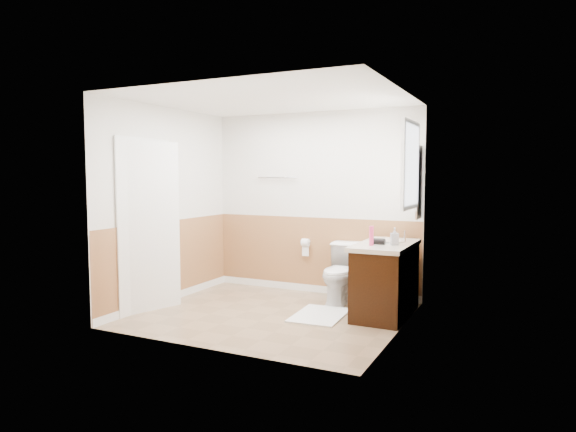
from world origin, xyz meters
The scene contains 32 objects.
floor centered at (0.00, 0.00, 0.00)m, with size 3.00×3.00×0.00m, color #8C7051.
ceiling centered at (0.00, 0.00, 2.50)m, with size 3.00×3.00×0.00m, color white.
wall_back centered at (0.00, 1.30, 1.25)m, with size 3.00×3.00×0.00m, color silver.
wall_front centered at (0.00, -1.30, 1.25)m, with size 3.00×3.00×0.00m, color silver.
wall_left centered at (-1.50, 0.00, 1.25)m, with size 3.00×3.00×0.00m, color silver.
wall_right centered at (1.50, 0.00, 1.25)m, with size 3.00×3.00×0.00m, color silver.
wainscot_back centered at (0.00, 1.29, 0.50)m, with size 3.00×3.00×0.00m, color #AE7345.
wainscot_front centered at (0.00, -1.29, 0.50)m, with size 3.00×3.00×0.00m, color #AE7345.
wainscot_left centered at (-1.49, 0.00, 0.50)m, with size 2.60×2.60×0.00m, color #AE7345.
wainscot_right centered at (1.49, 0.00, 0.50)m, with size 2.60×2.60×0.00m, color #AE7345.
toilet centered at (0.54, 0.90, 0.38)m, with size 0.42×0.74×0.76m, color white.
bath_mat centered at (0.54, 0.19, 0.01)m, with size 0.55×0.80×0.02m, color white.
vanity_cabinet centered at (1.21, 0.57, 0.40)m, with size 0.55×1.10×0.80m, color black.
vanity_knob_left centered at (0.91, 0.47, 0.55)m, with size 0.03×0.03×0.03m, color silver.
vanity_knob_right centered at (0.91, 0.67, 0.55)m, with size 0.03×0.03×0.03m, color #B6B7BD.
countertop centered at (1.20, 0.57, 0.83)m, with size 0.60×1.15×0.05m, color beige.
sink_basin centered at (1.21, 0.72, 0.86)m, with size 0.36×0.36×0.02m, color silver.
faucet centered at (1.39, 0.72, 0.92)m, with size 0.02×0.02×0.14m, color silver.
lotion_bottle centered at (1.11, 0.30, 0.96)m, with size 0.05×0.05×0.22m, color #DE3971.
soap_dispenser centered at (1.33, 0.47, 0.95)m, with size 0.09×0.09×0.20m, color #999EAC.
hair_dryer_body centered at (1.16, 0.43, 0.89)m, with size 0.07×0.07×0.14m, color black.
hair_dryer_handle centered at (1.13, 0.49, 0.86)m, with size 0.03×0.03×0.07m, color black.
mirror_panel centered at (1.48, 1.10, 1.55)m, with size 0.02×0.35×0.90m, color silver.
window_frame centered at (1.47, 0.59, 1.75)m, with size 0.04×0.80×1.00m, color white.
window_glass centered at (1.49, 0.59, 1.75)m, with size 0.01×0.70×0.90m, color white.
door centered at (-1.40, -0.45, 1.02)m, with size 0.05×0.80×2.04m, color white.
door_frame centered at (-1.48, -0.45, 1.03)m, with size 0.02×0.92×2.10m, color white.
door_knob centered at (-1.34, -0.12, 0.95)m, with size 0.06×0.06×0.06m, color silver.
towel_bar centered at (-0.55, 1.25, 1.60)m, with size 0.02×0.02×0.62m, color silver.
tp_holder_bar centered at (-0.10, 1.23, 0.70)m, with size 0.02×0.02×0.14m, color silver.
tp_roll centered at (-0.10, 1.23, 0.70)m, with size 0.11×0.11×0.10m, color white.
tp_sheet centered at (-0.10, 1.23, 0.59)m, with size 0.10×0.01×0.16m, color white.
Camera 1 is at (2.70, -5.17, 1.64)m, focal length 31.57 mm.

